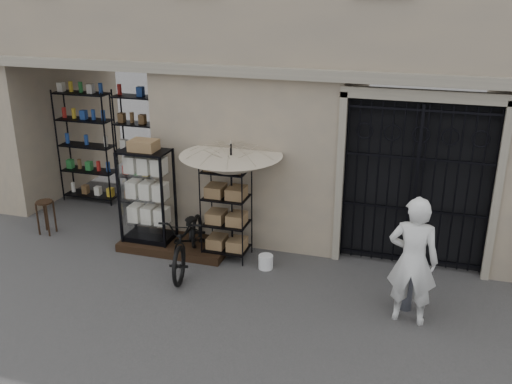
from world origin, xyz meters
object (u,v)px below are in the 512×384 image
(market_umbrella, at_px, (231,160))
(steel_bollard, at_px, (408,282))
(bicycle, at_px, (190,266))
(shopkeeper, at_px, (406,319))
(wire_rack, at_px, (226,213))
(wooden_stool, at_px, (46,216))
(white_bucket, at_px, (266,262))
(display_cabinet, at_px, (147,200))

(market_umbrella, xyz_separation_m, steel_bollard, (3.09, -0.92, -1.35))
(bicycle, distance_m, steel_bollard, 3.72)
(shopkeeper, bearing_deg, market_umbrella, -18.06)
(wire_rack, xyz_separation_m, wooden_stool, (-3.71, -0.08, -0.50))
(wooden_stool, bearing_deg, bicycle, -8.09)
(white_bucket, bearing_deg, bicycle, -166.62)
(display_cabinet, xyz_separation_m, wooden_stool, (-2.19, -0.05, -0.57))
(market_umbrella, xyz_separation_m, bicycle, (-0.58, -0.60, -1.80))
(steel_bollard, bearing_deg, white_bucket, 165.18)
(wooden_stool, height_order, shopkeeper, wooden_stool)
(white_bucket, relative_size, steel_bollard, 0.28)
(wire_rack, bearing_deg, steel_bollard, -16.83)
(white_bucket, bearing_deg, wooden_stool, 178.09)
(bicycle, bearing_deg, display_cabinet, 143.35)
(white_bucket, xyz_separation_m, steel_bollard, (2.39, -0.63, 0.33))
(shopkeeper, bearing_deg, white_bucket, -17.71)
(market_umbrella, distance_m, bicycle, 1.99)
(shopkeeper, bearing_deg, wooden_stool, -5.59)
(bicycle, relative_size, wooden_stool, 2.96)
(wooden_stool, xyz_separation_m, steel_bollard, (6.88, -0.78, 0.10))
(display_cabinet, xyz_separation_m, market_umbrella, (1.60, 0.09, 0.88))
(wire_rack, height_order, market_umbrella, market_umbrella)
(display_cabinet, bearing_deg, wooden_stool, -170.94)
(wooden_stool, xyz_separation_m, shopkeeper, (6.92, -1.08, -0.35))
(bicycle, bearing_deg, white_bucket, 3.34)
(market_umbrella, relative_size, steel_bollard, 2.75)
(display_cabinet, height_order, market_umbrella, market_umbrella)
(white_bucket, xyz_separation_m, bicycle, (-1.29, -0.31, -0.12))
(display_cabinet, distance_m, market_umbrella, 1.83)
(wooden_stool, bearing_deg, display_cabinet, 1.38)
(white_bucket, height_order, wooden_stool, wooden_stool)
(market_umbrella, bearing_deg, wooden_stool, -177.84)
(bicycle, height_order, shopkeeper, bicycle)
(wire_rack, bearing_deg, white_bucket, -17.93)
(wooden_stool, height_order, steel_bollard, steel_bollard)
(market_umbrella, bearing_deg, shopkeeper, -21.31)
(display_cabinet, xyz_separation_m, white_bucket, (2.30, -0.20, -0.80))
(market_umbrella, distance_m, shopkeeper, 3.81)
(display_cabinet, height_order, steel_bollard, display_cabinet)
(white_bucket, distance_m, bicycle, 1.33)
(market_umbrella, height_order, wooden_stool, market_umbrella)
(market_umbrella, bearing_deg, display_cabinet, -176.77)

